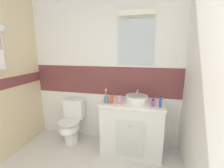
{
  "coord_description": "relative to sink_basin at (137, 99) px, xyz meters",
  "views": [
    {
      "loc": [
        0.73,
        -0.11,
        1.62
      ],
      "look_at": [
        0.26,
        1.9,
        1.16
      ],
      "focal_mm": 24.39,
      "sensor_mm": 36.0,
      "label": 1
    }
  ],
  "objects": [
    {
      "name": "perfume_flask_small",
      "position": [
        0.24,
        -0.13,
        -0.0
      ],
      "size": [
        0.04,
        0.03,
        0.11
      ],
      "color": "#993F99",
      "rests_on": "vanity_cabinet"
    },
    {
      "name": "soap_dispenser",
      "position": [
        -0.25,
        -0.13,
        0.01
      ],
      "size": [
        0.06,
        0.06,
        0.17
      ],
      "color": "pink",
      "rests_on": "vanity_cabinet"
    },
    {
      "name": "vanity_cabinet",
      "position": [
        -0.06,
        0.01,
        -0.48
      ],
      "size": [
        0.95,
        0.56,
        0.85
      ],
      "color": "silver",
      "rests_on": "ground_plane"
    },
    {
      "name": "toothpaste_tube_upright",
      "position": [
        0.34,
        -0.14,
        0.02
      ],
      "size": [
        0.04,
        0.04,
        0.17
      ],
      "color": "#2659B2",
      "rests_on": "vanity_cabinet"
    },
    {
      "name": "deodorant_spray_can",
      "position": [
        -0.36,
        -0.14,
        0.02
      ],
      "size": [
        0.05,
        0.05,
        0.16
      ],
      "color": "#D84C33",
      "rests_on": "vanity_cabinet"
    },
    {
      "name": "wall_back_tiled",
      "position": [
        -0.58,
        0.33,
        0.36
      ],
      "size": [
        3.2,
        0.2,
        2.5
      ],
      "color": "white",
      "rests_on": "ground_plane"
    },
    {
      "name": "toothbrush_cup",
      "position": [
        -0.44,
        -0.14,
        0.0
      ],
      "size": [
        0.07,
        0.07,
        0.22
      ],
      "color": "#4C7299",
      "rests_on": "vanity_cabinet"
    },
    {
      "name": "sink_basin",
      "position": [
        0.0,
        0.0,
        0.0
      ],
      "size": [
        0.33,
        0.38,
        0.16
      ],
      "color": "white",
      "rests_on": "vanity_cabinet"
    },
    {
      "name": "toilet",
      "position": [
        -1.14,
        0.04,
        -0.55
      ],
      "size": [
        0.37,
        0.5,
        0.77
      ],
      "color": "white",
      "rests_on": "ground_plane"
    }
  ]
}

